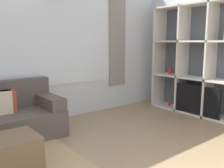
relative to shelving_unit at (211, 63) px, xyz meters
The scene contains 4 objects.
wall_back 3.19m from the shelving_unit, 147.85° to the left, with size 6.93×0.11×2.70m.
wall_right 0.37m from the shelving_unit, ahead, with size 0.07×4.50×2.70m, color silver.
shelving_unit is the anchor object (origin of this frame).
ottoman 3.81m from the shelving_unit, behind, with size 0.63×0.50×0.44m.
Camera 1 is at (-1.72, -0.84, 1.43)m, focal length 40.00 mm.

